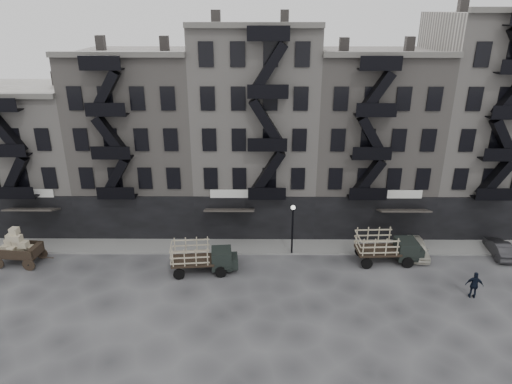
{
  "coord_description": "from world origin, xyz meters",
  "views": [
    {
      "loc": [
        0.39,
        -29.37,
        18.34
      ],
      "look_at": [
        0.14,
        4.0,
        4.82
      ],
      "focal_mm": 32.0,
      "sensor_mm": 36.0,
      "label": 1
    }
  ],
  "objects_px": {
    "car_east": "(418,248)",
    "policeman": "(474,285)",
    "stake_truck_west": "(202,255)",
    "stake_truck_east": "(387,245)",
    "pedestrian_mid": "(218,261)",
    "car_far": "(500,248)",
    "wagon": "(16,244)"
  },
  "relations": [
    {
      "from": "wagon",
      "to": "stake_truck_west",
      "type": "height_order",
      "value": "wagon"
    },
    {
      "from": "stake_truck_east",
      "to": "pedestrian_mid",
      "type": "xyz_separation_m",
      "value": [
        -12.87,
        -1.48,
        -0.59
      ]
    },
    {
      "from": "stake_truck_east",
      "to": "car_east",
      "type": "height_order",
      "value": "stake_truck_east"
    },
    {
      "from": "car_east",
      "to": "policeman",
      "type": "height_order",
      "value": "policeman"
    },
    {
      "from": "stake_truck_west",
      "to": "policeman",
      "type": "distance_m",
      "value": 19.02
    },
    {
      "from": "stake_truck_west",
      "to": "stake_truck_east",
      "type": "height_order",
      "value": "stake_truck_east"
    },
    {
      "from": "wagon",
      "to": "stake_truck_east",
      "type": "relative_size",
      "value": 0.71
    },
    {
      "from": "stake_truck_east",
      "to": "car_east",
      "type": "xyz_separation_m",
      "value": [
        2.77,
        1.02,
        -0.83
      ]
    },
    {
      "from": "stake_truck_east",
      "to": "stake_truck_west",
      "type": "bearing_deg",
      "value": -176.65
    },
    {
      "from": "stake_truck_east",
      "to": "car_far",
      "type": "relative_size",
      "value": 1.38
    },
    {
      "from": "stake_truck_west",
      "to": "policeman",
      "type": "relative_size",
      "value": 2.57
    },
    {
      "from": "wagon",
      "to": "car_east",
      "type": "relative_size",
      "value": 1.0
    },
    {
      "from": "stake_truck_west",
      "to": "car_east",
      "type": "xyz_separation_m",
      "value": [
        16.81,
        2.55,
        -0.77
      ]
    },
    {
      "from": "stake_truck_east",
      "to": "car_far",
      "type": "xyz_separation_m",
      "value": [
        9.27,
        1.06,
        -0.83
      ]
    },
    {
      "from": "stake_truck_east",
      "to": "car_east",
      "type": "relative_size",
      "value": 1.42
    },
    {
      "from": "car_far",
      "to": "car_east",
      "type": "bearing_deg",
      "value": 5.14
    },
    {
      "from": "car_far",
      "to": "policeman",
      "type": "bearing_deg",
      "value": 56.37
    },
    {
      "from": "stake_truck_east",
      "to": "car_east",
      "type": "bearing_deg",
      "value": 17.46
    },
    {
      "from": "pedestrian_mid",
      "to": "policeman",
      "type": "relative_size",
      "value": 0.88
    },
    {
      "from": "wagon",
      "to": "car_far",
      "type": "relative_size",
      "value": 0.98
    },
    {
      "from": "car_far",
      "to": "stake_truck_west",
      "type": "bearing_deg",
      "value": 11.14
    },
    {
      "from": "car_east",
      "to": "car_far",
      "type": "relative_size",
      "value": 0.98
    },
    {
      "from": "wagon",
      "to": "stake_truck_east",
      "type": "height_order",
      "value": "wagon"
    },
    {
      "from": "stake_truck_east",
      "to": "pedestrian_mid",
      "type": "distance_m",
      "value": 12.97
    },
    {
      "from": "car_east",
      "to": "pedestrian_mid",
      "type": "height_order",
      "value": "pedestrian_mid"
    },
    {
      "from": "policeman",
      "to": "car_far",
      "type": "bearing_deg",
      "value": -114.45
    },
    {
      "from": "stake_truck_west",
      "to": "car_far",
      "type": "xyz_separation_m",
      "value": [
        23.31,
        2.59,
        -0.77
      ]
    },
    {
      "from": "car_east",
      "to": "policeman",
      "type": "xyz_separation_m",
      "value": [
        1.94,
        -5.71,
        0.35
      ]
    },
    {
      "from": "stake_truck_east",
      "to": "pedestrian_mid",
      "type": "relative_size",
      "value": 2.99
    },
    {
      "from": "stake_truck_east",
      "to": "car_far",
      "type": "height_order",
      "value": "stake_truck_east"
    },
    {
      "from": "stake_truck_west",
      "to": "pedestrian_mid",
      "type": "bearing_deg",
      "value": -3.16
    },
    {
      "from": "stake_truck_east",
      "to": "policeman",
      "type": "height_order",
      "value": "stake_truck_east"
    }
  ]
}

